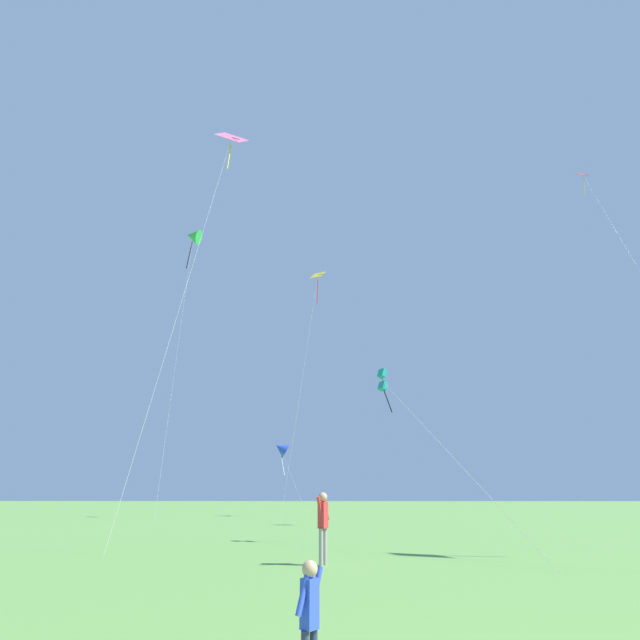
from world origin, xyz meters
TOP-DOWN VIEW (x-y plane):
  - kite_red_high at (15.20, 23.81)m, footprint 3.36×10.53m
  - kite_yellow_diamond at (-4.77, 36.46)m, footprint 3.11×6.35m
  - kite_teal_box at (-0.91, 16.17)m, footprint 3.53×6.88m
  - kite_blue_delta at (-8.40, 41.83)m, footprint 4.18×8.94m
  - kite_pink_low at (-9.31, 18.56)m, footprint 2.03×6.71m
  - kite_green_small at (-19.29, 41.15)m, footprint 4.19×10.54m
  - person_with_spool at (-3.36, 10.45)m, footprint 0.38×0.53m
  - person_child_small at (-3.21, 2.04)m, footprint 0.27×0.31m

SIDE VIEW (x-z plane):
  - person_child_small at x=-3.21m, z-range 0.11..1.22m
  - person_with_spool at x=-3.36m, z-range 0.18..1.97m
  - kite_blue_delta at x=-8.40m, z-range 2.56..9.47m
  - kite_teal_box at x=-0.91m, z-range 2.83..9.70m
  - kite_yellow_diamond at x=-4.77m, z-range 9.36..31.92m
  - kite_red_high at x=15.20m, z-range 9.00..33.30m
  - kite_pink_low at x=-9.31m, z-range 9.80..33.13m
  - kite_green_small at x=-19.29m, z-range 14.28..44.95m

